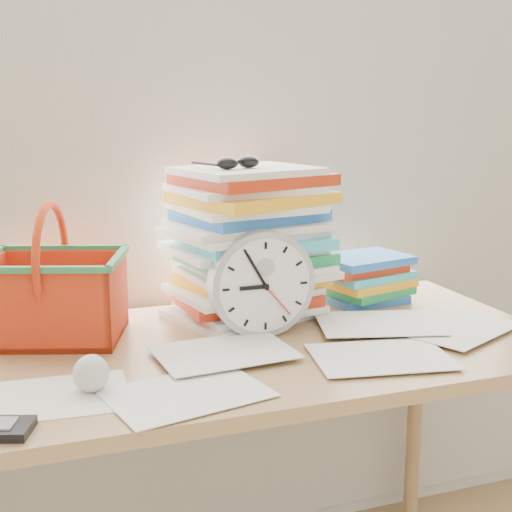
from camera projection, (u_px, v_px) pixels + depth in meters
name	position (u px, v px, depth m)	size (l,w,h in m)	color
curtain	(191.00, 89.00, 1.79)	(2.40, 0.01, 2.50)	beige
desk	(240.00, 376.00, 1.57)	(1.40, 0.70, 0.75)	#9E774A
paper_stack	(248.00, 243.00, 1.73)	(0.36, 0.30, 0.37)	white
clock	(261.00, 283.00, 1.59)	(0.24, 0.24, 0.05)	#A6A7A9
sunglasses	(238.00, 162.00, 1.63)	(0.13, 0.11, 0.03)	black
book_stack	(363.00, 278.00, 1.88)	(0.25, 0.19, 0.12)	white
basket	(52.00, 272.00, 1.57)	(0.30, 0.23, 0.30)	#E94016
crumpled_ball	(91.00, 373.00, 1.29)	(0.07, 0.07, 0.07)	silver
scattered_papers	(240.00, 341.00, 1.55)	(1.26, 0.42, 0.02)	white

